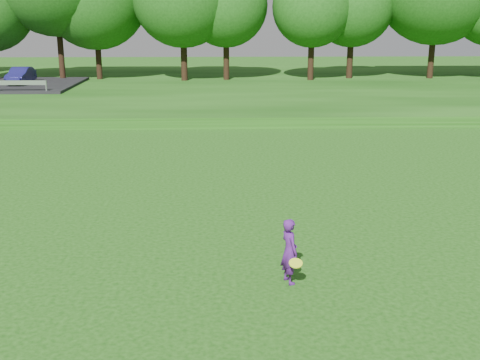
{
  "coord_description": "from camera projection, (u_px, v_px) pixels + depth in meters",
  "views": [
    {
      "loc": [
        -1.15,
        -11.91,
        5.97
      ],
      "look_at": [
        -0.69,
        4.61,
        1.3
      ],
      "focal_mm": 45.0,
      "sensor_mm": 36.0,
      "label": 1
    }
  ],
  "objects": [
    {
      "name": "ground",
      "position": [
        277.0,
        294.0,
        13.12
      ],
      "size": [
        140.0,
        140.0,
        0.0
      ],
      "primitive_type": "plane",
      "color": "#15440D",
      "rests_on": "ground"
    },
    {
      "name": "walking_path",
      "position": [
        245.0,
        125.0,
        32.35
      ],
      "size": [
        130.0,
        1.6,
        0.04
      ],
      "primitive_type": "cube",
      "color": "gray",
      "rests_on": "ground"
    },
    {
      "name": "berm",
      "position": [
        238.0,
        88.0,
        45.74
      ],
      "size": [
        130.0,
        30.0,
        0.6
      ],
      "primitive_type": "cube",
      "color": "#15440D",
      "rests_on": "ground"
    },
    {
      "name": "woman",
      "position": [
        289.0,
        251.0,
        13.5
      ],
      "size": [
        0.54,
        0.91,
        1.52
      ],
      "color": "#511A76",
      "rests_on": "ground"
    }
  ]
}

